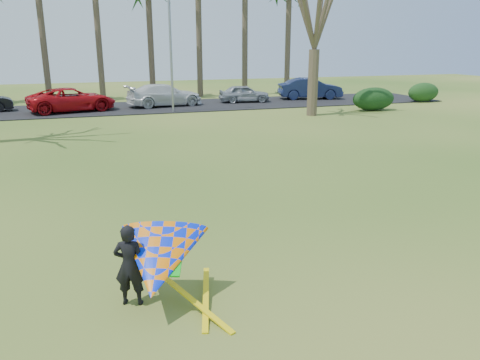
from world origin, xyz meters
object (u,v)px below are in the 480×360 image
object	(u,v)px
car_5	(310,88)
kite_flyer	(157,261)
car_4	(244,93)
car_3	(165,95)
bare_tree_right	(316,4)
car_2	(72,100)
streetlight	(173,41)

from	to	relation	value
car_5	kite_flyer	world-z (taller)	kite_flyer
car_4	car_3	bearing A→B (deg)	100.19
bare_tree_right	car_2	world-z (taller)	bare_tree_right
car_3	car_4	bearing A→B (deg)	-95.57
car_2	kite_flyer	world-z (taller)	kite_flyer
bare_tree_right	streetlight	xyz separation A→B (m)	(-7.84, 4.00, -2.10)
car_3	car_5	size ratio (longest dim) A/B	1.06
car_2	car_3	size ratio (longest dim) A/B	1.04
streetlight	car_5	size ratio (longest dim) A/B	1.60
car_3	kite_flyer	distance (m)	26.70
car_3	car_4	size ratio (longest dim) A/B	1.40
car_2	car_4	xyz separation A→B (m)	(12.30, 1.32, -0.12)
car_3	kite_flyer	size ratio (longest dim) A/B	2.22
car_2	car_3	distance (m)	6.26
car_2	car_5	distance (m)	18.09
car_5	car_4	bearing A→B (deg)	105.90
car_3	bare_tree_right	bearing A→B (deg)	-140.96
bare_tree_right	car_2	size ratio (longest dim) A/B	1.67
streetlight	car_4	xyz separation A→B (m)	(5.92, 3.49, -3.76)
car_2	kite_flyer	distance (m)	25.49
car_3	car_5	bearing A→B (deg)	-95.51
kite_flyer	car_4	bearing A→B (deg)	68.37
bare_tree_right	kite_flyer	bearing A→B (deg)	-123.03
bare_tree_right	car_3	xyz separation A→B (m)	(-8.02, 7.05, -5.74)
bare_tree_right	car_4	bearing A→B (deg)	104.38
streetlight	car_3	size ratio (longest dim) A/B	1.51
car_2	car_4	size ratio (longest dim) A/B	1.45
bare_tree_right	car_3	distance (m)	12.13
streetlight	kite_flyer	bearing A→B (deg)	-101.39
bare_tree_right	car_3	bearing A→B (deg)	138.69
bare_tree_right	car_4	size ratio (longest dim) A/B	2.43
car_4	kite_flyer	bearing A→B (deg)	164.48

